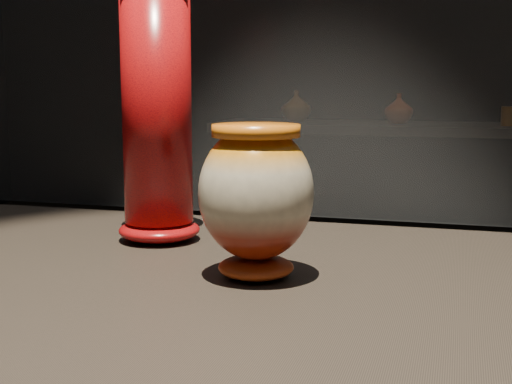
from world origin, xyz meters
TOP-DOWN VIEW (x-y plane):
  - main_vase at (-0.15, 0.04)m, footprint 0.17×0.17m
  - tall_vase at (-0.35, 0.19)m, footprint 0.13×0.13m
  - back_shelf at (-0.29, 3.30)m, footprint 2.00×0.60m
  - back_vase_left at (-0.85, 3.33)m, footprint 0.24×0.24m
  - back_vase_mid at (-0.25, 3.32)m, footprint 0.20×0.20m
  - back_vase_right at (0.33, 3.25)m, footprint 0.07×0.07m

SIDE VIEW (x-z plane):
  - back_shelf at x=-0.29m, z-range 0.19..1.09m
  - back_vase_right at x=0.33m, z-range 0.90..1.00m
  - back_vase_mid at x=-0.25m, z-range 0.90..1.07m
  - back_vase_left at x=-0.85m, z-range 0.90..1.08m
  - main_vase at x=-0.15m, z-range 0.91..1.10m
  - tall_vase at x=-0.35m, z-range 0.89..1.29m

